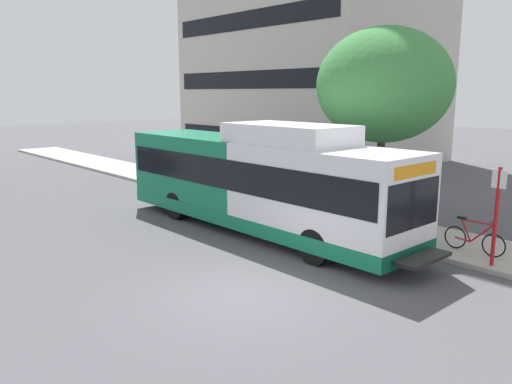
% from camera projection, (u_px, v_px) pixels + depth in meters
% --- Properties ---
extents(ground_plane, '(120.00, 120.00, 0.00)m').
position_uv_depth(ground_plane, '(95.00, 227.00, 17.51)').
color(ground_plane, '#4C4C51').
extents(sidewalk_curb, '(3.00, 56.00, 0.14)m').
position_uv_depth(sidewalk_curb, '(279.00, 205.00, 20.64)').
color(sidewalk_curb, '#A8A399').
rests_on(sidewalk_curb, ground).
extents(transit_bus, '(2.58, 12.25, 3.65)m').
position_uv_depth(transit_bus, '(259.00, 181.00, 16.69)').
color(transit_bus, white).
rests_on(transit_bus, ground).
extents(bus_stop_sign_pole, '(0.10, 0.36, 2.60)m').
position_uv_depth(bus_stop_sign_pole, '(497.00, 209.00, 12.93)').
color(bus_stop_sign_pole, red).
rests_on(bus_stop_sign_pole, sidewalk_curb).
extents(bicycle_parked, '(0.52, 1.76, 1.02)m').
position_uv_depth(bicycle_parked, '(474.00, 238.00, 14.20)').
color(bicycle_parked, black).
rests_on(bicycle_parked, sidewalk_curb).
extents(street_tree_near_stop, '(4.66, 4.66, 6.68)m').
position_uv_depth(street_tree_near_stop, '(384.00, 85.00, 17.39)').
color(street_tree_near_stop, '#4C3823').
rests_on(street_tree_near_stop, sidewalk_curb).
extents(lattice_comm_tower, '(1.10, 1.10, 22.69)m').
position_uv_depth(lattice_comm_tower, '(205.00, 60.00, 43.38)').
color(lattice_comm_tower, '#B7B7BC').
rests_on(lattice_comm_tower, ground).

